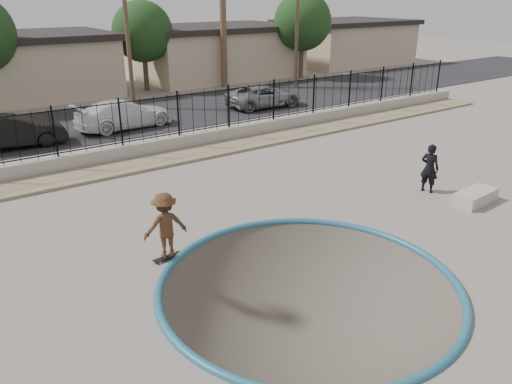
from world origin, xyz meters
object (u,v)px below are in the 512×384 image
Objects in this scene: videographer at (430,168)px; car_b at (13,132)px; concrete_ledge at (475,197)px; car_d at (264,96)px; skateboard at (168,257)px; car_c at (124,114)px; skater at (166,229)px.

videographer is 0.39× the size of car_b.
concrete_ledge is at bearing -139.62° from car_b.
car_d is (2.85, 15.38, 0.46)m from concrete_ledge.
skateboard is 13.66m from car_c.
videographer is (9.19, -0.84, 0.77)m from skateboard.
videographer is at bearing 106.08° from concrete_ledge.
car_d is at bearing -124.89° from skater.
car_c is (-5.61, 15.38, 0.53)m from concrete_ledge.
concrete_ledge is at bearing -164.91° from car_c.
skateboard is 18.05m from car_d.
car_d is (8.46, 0.00, -0.06)m from car_c.
skater reaches higher than videographer.
concrete_ledge is 18.37m from car_b.
skater reaches higher than car_c.
car_b is (-1.13, 12.54, 0.68)m from skateboard.
skater is 12.60m from car_b.
skater reaches higher than skateboard.
car_b reaches higher than car_d.
skater is at bearing 157.96° from car_c.
skateboard is 0.49× the size of concrete_ledge.
skater is 1.02× the size of videographer.
concrete_ledge is 0.38× the size of car_b.
car_c reaches higher than concrete_ledge.
videographer reaches higher than car_b.
car_c is 1.05× the size of car_d.
videographer reaches higher than concrete_ledge.
skater is 0.40× the size of car_b.
concrete_ledge is 15.65m from car_d.
car_c is (5.14, 0.50, -0.01)m from car_b.
car_b reaches higher than car_c.
car_b reaches higher than skateboard.
concrete_ledge is 0.34× the size of car_c.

